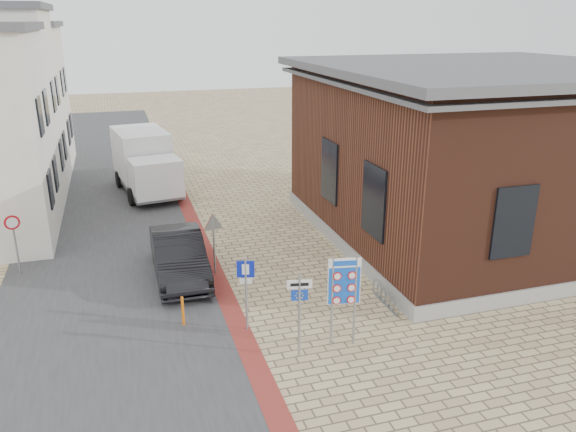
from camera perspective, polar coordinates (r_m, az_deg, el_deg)
ground at (r=15.23m, az=4.44°, el=-14.12°), size 120.00×120.00×0.00m
road_strip at (r=28.05m, az=-17.72°, el=1.03°), size 7.00×60.00×0.02m
curb_strip at (r=23.49m, az=-9.11°, el=-1.79°), size 0.60×40.00×0.02m
brick_building at (r=23.81m, az=18.92°, el=6.43°), size 13.00×13.00×6.80m
townhouse_far at (r=36.53m, az=-27.25°, el=10.63°), size 7.40×6.40×8.30m
bike_rack at (r=17.80m, az=9.89°, el=-8.12°), size 0.08×1.80×0.60m
sedan at (r=19.52m, az=-11.03°, el=-3.96°), size 1.65×4.74×1.56m
box_truck at (r=29.31m, az=-14.30°, el=5.34°), size 3.18×6.16×3.08m
border_sign at (r=14.89m, az=5.72°, el=-6.86°), size 0.87×0.20×2.57m
essen_sign at (r=14.43m, az=1.16°, el=-8.89°), size 0.63×0.17×2.36m
parking_sign at (r=15.69m, az=-4.30°, el=-6.78°), size 0.48×0.18×2.22m
yield_sign at (r=19.20m, az=-7.60°, el=-1.36°), size 0.78×0.16×2.19m
speed_sign at (r=21.27m, az=-26.06°, el=-1.80°), size 0.50×0.16×2.16m
bollard at (r=16.63m, az=-10.63°, el=-9.49°), size 0.09×0.09×0.91m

